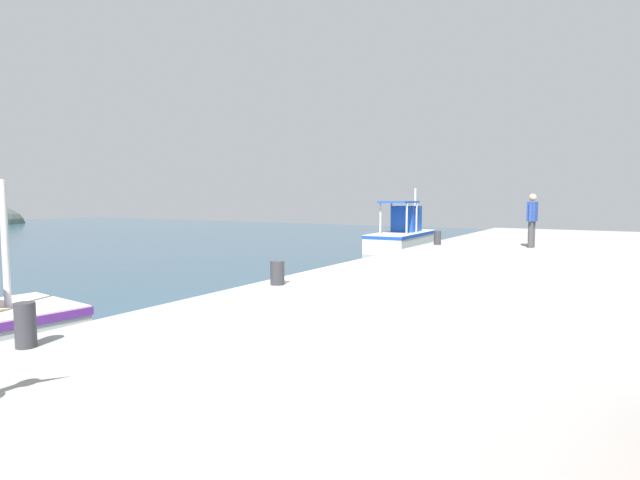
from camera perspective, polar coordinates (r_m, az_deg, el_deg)
name	(u,v)px	position (r m, az deg, el deg)	size (l,w,h in m)	color
quay_pier	(570,323)	(8.93, 25.94, -8.24)	(36.00, 10.00, 0.80)	#9E9E99
fishing_boat_third	(403,235)	(23.21, 9.11, 0.51)	(5.01, 1.94, 2.75)	silver
fisherman_standing	(532,218)	(16.93, 22.39, 2.24)	(0.59, 0.27, 1.64)	#3F3F42
mooring_bollard_nearest	(25,325)	(6.12, -29.79, -8.16)	(0.20, 0.20, 0.46)	#333338
mooring_bollard_second	(277,273)	(9.09, -4.73, -3.63)	(0.25, 0.25, 0.42)	#333338
mooring_bollard_third	(437,238)	(17.04, 12.85, 0.23)	(0.23, 0.23, 0.44)	#333338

